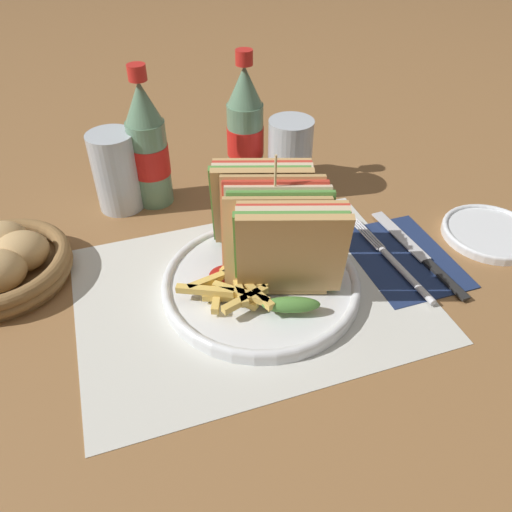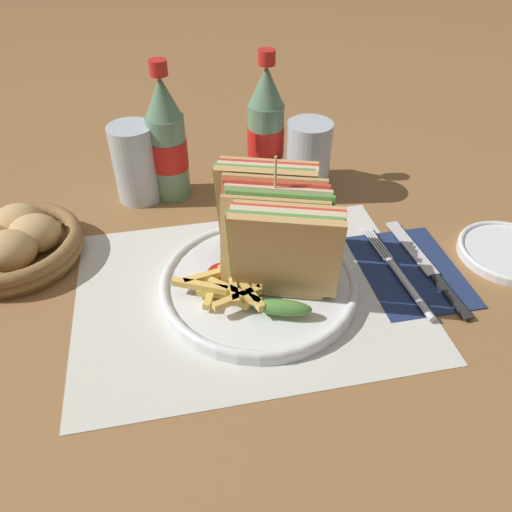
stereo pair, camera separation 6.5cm
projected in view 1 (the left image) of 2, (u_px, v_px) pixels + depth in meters
The scene contains 14 objects.
ground_plane at pixel (283, 298), 0.65m from camera, with size 4.00×4.00×0.00m, color olive.
placemat at pixel (251, 293), 0.65m from camera, with size 0.44×0.33×0.00m.
plate_main at pixel (261, 283), 0.66m from camera, with size 0.26×0.26×0.02m.
club_sandwich at pixel (276, 229), 0.63m from camera, with size 0.15×0.22×0.17m.
fries_pile at pixel (231, 291), 0.61m from camera, with size 0.11×0.09×0.02m.
ketchup_blob at pixel (224, 274), 0.64m from camera, with size 0.04×0.03×0.01m.
napkin at pixel (403, 257), 0.71m from camera, with size 0.13×0.18×0.00m.
fork at pixel (397, 265), 0.69m from camera, with size 0.02×0.20×0.01m.
knife at pixel (418, 253), 0.71m from camera, with size 0.03×0.21×0.00m.
coke_bottle_near at pixel (148, 148), 0.77m from camera, with size 0.06×0.06×0.22m.
coke_bottle_far at pixel (245, 129), 0.82m from camera, with size 0.06×0.06×0.22m.
glass_near at pixel (290, 162), 0.82m from camera, with size 0.07×0.07×0.13m.
glass_far at pixel (117, 176), 0.78m from camera, with size 0.07×0.07×0.13m.
side_saucer at pixel (490, 232), 0.75m from camera, with size 0.14×0.14×0.01m.
Camera 1 is at (-0.18, -0.43, 0.45)m, focal length 35.00 mm.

